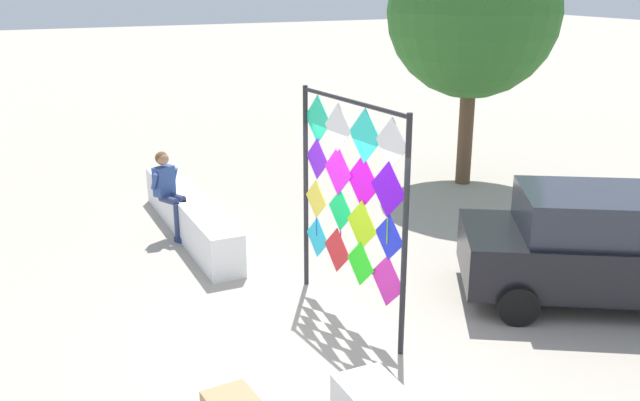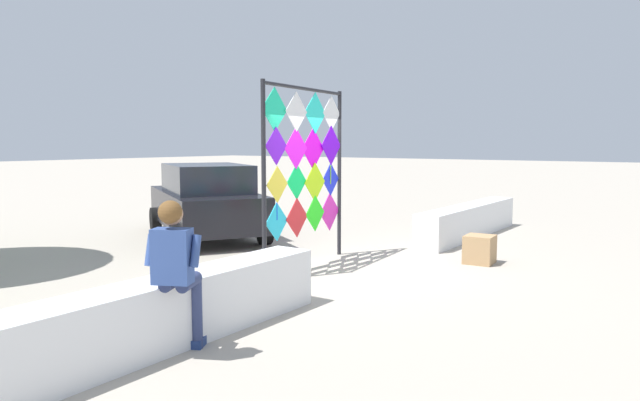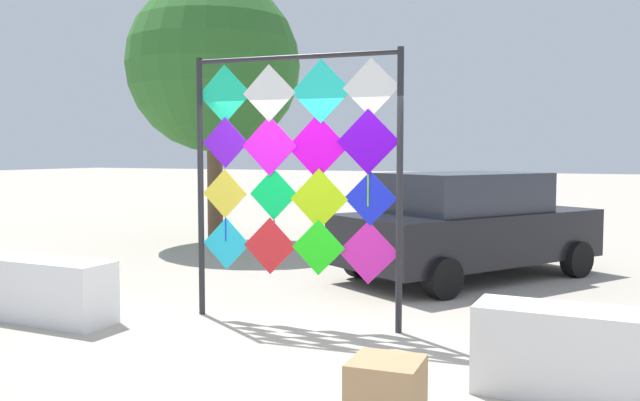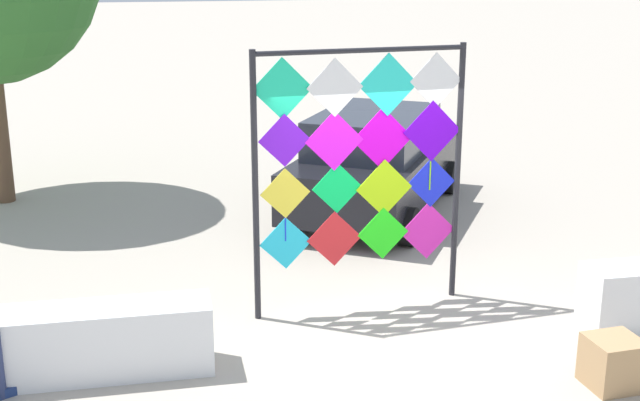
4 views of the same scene
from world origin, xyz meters
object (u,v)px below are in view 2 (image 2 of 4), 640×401
(kite_display_rack, at_px, (306,162))
(parked_car, at_px, (206,200))
(cardboard_box_large, at_px, (480,249))
(seated_vendor, at_px, (177,265))

(kite_display_rack, height_order, parked_car, kite_display_rack)
(kite_display_rack, xyz_separation_m, cardboard_box_large, (1.90, -2.32, -1.52))
(kite_display_rack, height_order, seated_vendor, kite_display_rack)
(parked_car, bearing_deg, cardboard_box_large, -82.34)
(seated_vendor, bearing_deg, kite_display_rack, 19.88)
(parked_car, relative_size, cardboard_box_large, 9.14)
(kite_display_rack, relative_size, seated_vendor, 1.94)
(seated_vendor, distance_m, parked_car, 7.21)
(parked_car, distance_m, cardboard_box_large, 5.95)
(kite_display_rack, xyz_separation_m, parked_car, (1.11, 3.56, -0.95))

